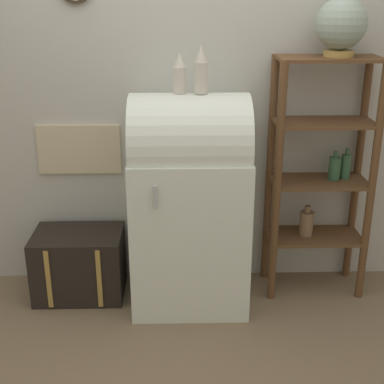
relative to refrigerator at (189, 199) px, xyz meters
name	(u,v)px	position (x,y,z in m)	size (l,w,h in m)	color
ground_plane	(190,316)	(0.00, -0.24, -0.71)	(12.00, 12.00, 0.00)	#7A664C
wall_back	(188,88)	(0.00, 0.34, 0.64)	(7.00, 0.09, 2.70)	#B7B7AD
refrigerator	(189,199)	(0.00, 0.00, 0.00)	(0.73, 0.66, 1.37)	silver
suitcase_trunk	(80,264)	(-0.74, 0.07, -0.48)	(0.58, 0.42, 0.44)	black
shelf_unit	(320,169)	(0.85, 0.12, 0.15)	(0.65, 0.34, 1.57)	brown
globe	(341,25)	(0.89, 0.11, 1.04)	(0.30, 0.30, 0.34)	#AD8942
vase_left	(179,74)	(-0.06, 0.01, 0.77)	(0.08, 0.08, 0.23)	beige
vase_center	(201,71)	(0.07, 0.00, 0.80)	(0.08, 0.08, 0.28)	beige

